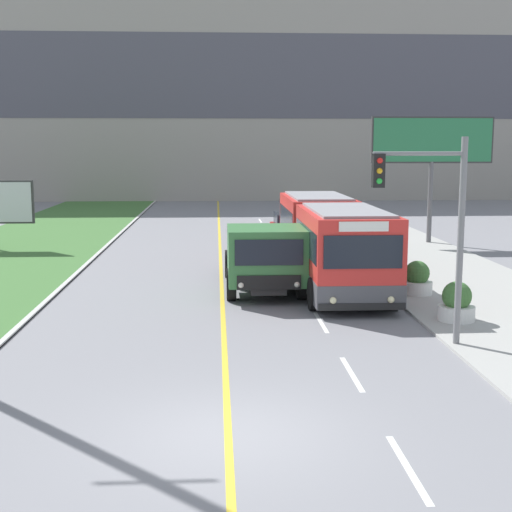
{
  "coord_description": "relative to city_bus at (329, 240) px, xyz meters",
  "views": [
    {
      "loc": [
        -0.17,
        -11.61,
        4.92
      ],
      "look_at": [
        1.1,
        11.07,
        1.4
      ],
      "focal_mm": 50.0,
      "sensor_mm": 36.0,
      "label": 1
    }
  ],
  "objects": [
    {
      "name": "ground_plane",
      "position": [
        -3.96,
        -14.04,
        -1.49
      ],
      "size": [
        300.0,
        300.0,
        0.0
      ],
      "primitive_type": "plane",
      "color": "slate"
    },
    {
      "name": "planter_round_third",
      "position": [
        2.42,
        0.7,
        -0.96
      ],
      "size": [
        0.97,
        0.97,
        1.04
      ],
      "color": "silver",
      "rests_on": "sidewalk_right"
    },
    {
      "name": "traffic_light_mast",
      "position": [
        1.07,
        -8.86,
        1.8
      ],
      "size": [
        2.28,
        0.32,
        5.14
      ],
      "color": "slate",
      "rests_on": "ground_plane"
    },
    {
      "name": "planter_round_near",
      "position": [
        2.55,
        -6.55,
        -0.93
      ],
      "size": [
        1.03,
        1.03,
        1.11
      ],
      "color": "silver",
      "rests_on": "sidewalk_right"
    },
    {
      "name": "billboard_large",
      "position": [
        6.63,
        9.63,
        3.48
      ],
      "size": [
        6.12,
        0.24,
        6.35
      ],
      "color": "#59595B",
      "rests_on": "ground_plane"
    },
    {
      "name": "apartment_block_background",
      "position": [
        -3.96,
        42.38,
        8.97
      ],
      "size": [
        80.0,
        8.04,
        20.92
      ],
      "color": "gray",
      "rests_on": "ground_plane"
    },
    {
      "name": "car_distant",
      "position": [
        -0.29,
        11.1,
        -0.81
      ],
      "size": [
        1.8,
        4.3,
        1.45
      ],
      "color": "maroon",
      "rests_on": "ground_plane"
    },
    {
      "name": "city_bus",
      "position": [
        0.0,
        0.0,
        0.0
      ],
      "size": [
        2.72,
        12.14,
        2.94
      ],
      "color": "red",
      "rests_on": "ground_plane"
    },
    {
      "name": "lane_marking_centre",
      "position": [
        -3.61,
        -12.16,
        -1.49
      ],
      "size": [
        2.88,
        140.0,
        0.01
      ],
      "color": "gold",
      "rests_on": "ground_plane"
    },
    {
      "name": "planter_round_second",
      "position": [
        2.46,
        -2.93,
        -0.93
      ],
      "size": [
        1.02,
        1.02,
        1.11
      ],
      "color": "silver",
      "rests_on": "sidewalk_right"
    },
    {
      "name": "dump_truck",
      "position": [
        -2.53,
        -1.97,
        -0.3
      ],
      "size": [
        2.57,
        7.08,
        2.32
      ],
      "color": "black",
      "rests_on": "ground_plane"
    }
  ]
}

